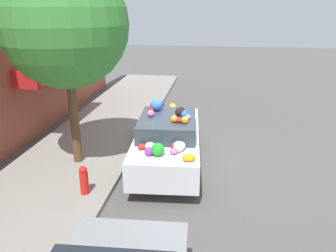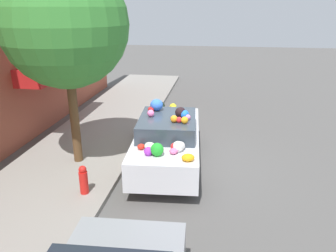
% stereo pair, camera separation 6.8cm
% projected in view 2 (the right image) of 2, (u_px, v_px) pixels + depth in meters
% --- Properties ---
extents(ground_plane, '(60.00, 60.00, 0.00)m').
position_uv_depth(ground_plane, '(168.00, 164.00, 9.34)').
color(ground_plane, '#565451').
extents(sidewalk_curb, '(24.00, 3.20, 0.12)m').
position_uv_depth(sidewalk_curb, '(78.00, 156.00, 9.70)').
color(sidewalk_curb, gray).
rests_on(sidewalk_curb, ground).
extents(street_tree, '(3.16, 3.16, 5.27)m').
position_uv_depth(street_tree, '(65.00, 25.00, 8.03)').
color(street_tree, brown).
rests_on(street_tree, sidewalk_curb).
extents(fire_hydrant, '(0.20, 0.20, 0.70)m').
position_uv_depth(fire_hydrant, '(84.00, 180.00, 7.55)').
color(fire_hydrant, red).
rests_on(fire_hydrant, sidewalk_curb).
extents(art_car, '(4.40, 1.98, 1.80)m').
position_uv_depth(art_car, '(168.00, 139.00, 9.03)').
color(art_car, silver).
rests_on(art_car, ground).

